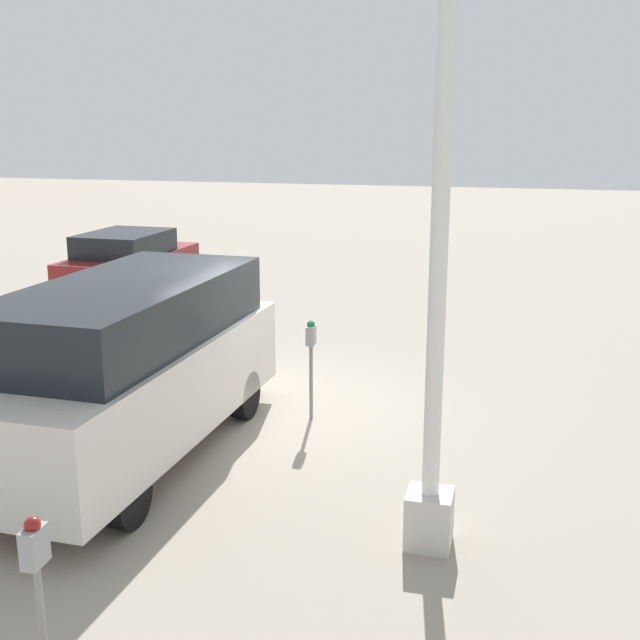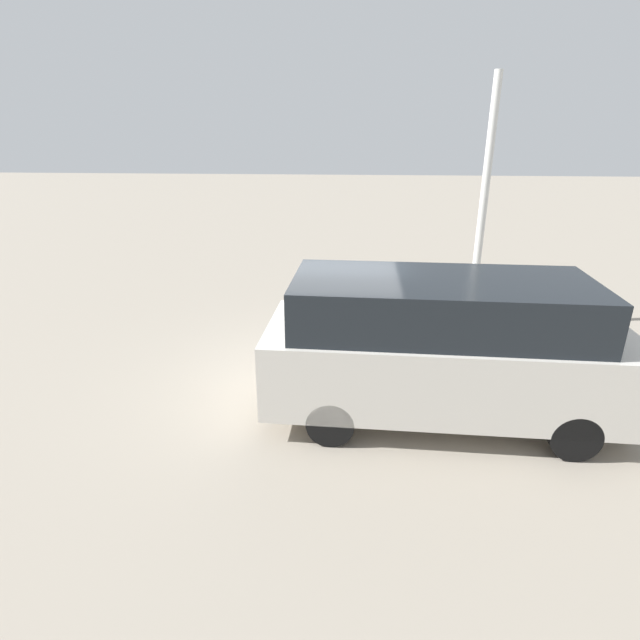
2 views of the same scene
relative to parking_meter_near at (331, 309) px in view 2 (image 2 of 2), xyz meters
name	(u,v)px [view 2 (image 2 of 2)]	position (x,y,z in m)	size (l,w,h in m)	color
ground_plane	(322,372)	(-0.12, -0.52, -1.03)	(80.00, 80.00, 0.00)	gray
parking_meter_near	(331,309)	(0.00, 0.00, 0.00)	(0.21, 0.12, 1.40)	gray
lamp_post	(478,253)	(2.99, 2.00, 0.61)	(0.44, 0.44, 5.12)	beige
parked_van	(444,346)	(1.73, -1.83, 0.13)	(5.23, 2.12, 2.16)	beige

